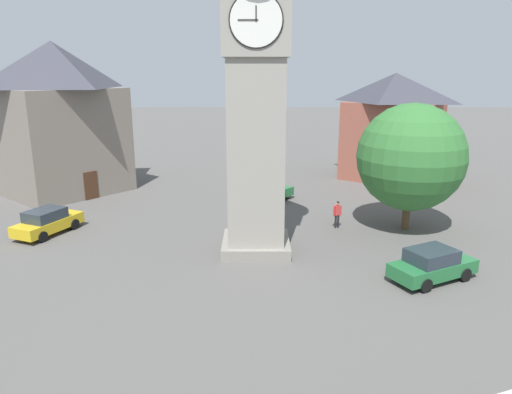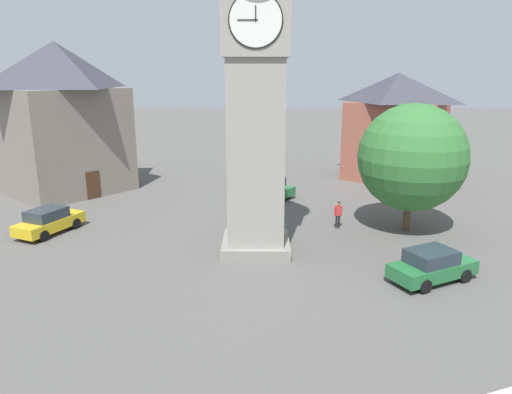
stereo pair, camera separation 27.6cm
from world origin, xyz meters
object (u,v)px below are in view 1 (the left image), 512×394
at_px(car_silver_kerb, 266,186).
at_px(tree, 411,157).
at_px(car_blue_kerb, 432,265).
at_px(building_shop_left, 58,117).
at_px(building_hall_far, 392,126).
at_px(clock_tower, 256,40).
at_px(car_red_corner, 47,222).
at_px(pedestrian, 337,212).

bearing_deg(car_silver_kerb, tree, 136.70).
distance_m(car_blue_kerb, car_silver_kerb, 16.74).
height_order(car_silver_kerb, building_shop_left, building_shop_left).
bearing_deg(building_hall_far, clock_tower, 55.26).
bearing_deg(building_shop_left, car_blue_kerb, 144.47).
bearing_deg(car_red_corner, car_silver_kerb, -146.47).
bearing_deg(pedestrian, car_blue_kerb, 112.60).
distance_m(car_silver_kerb, tree, 11.99).
relative_size(tree, building_hall_far, 0.78).
bearing_deg(car_blue_kerb, building_hall_far, -100.10).
bearing_deg(car_silver_kerb, car_blue_kerb, 115.85).
distance_m(clock_tower, pedestrian, 11.57).
distance_m(clock_tower, car_red_corner, 16.07).
distance_m(car_red_corner, pedestrian, 17.31).
bearing_deg(building_shop_left, building_hall_far, -171.21).
bearing_deg(clock_tower, building_hall_far, -124.74).
distance_m(tree, building_hall_far, 13.88).
height_order(car_red_corner, pedestrian, pedestrian).
relative_size(car_blue_kerb, building_shop_left, 0.38).
bearing_deg(building_hall_far, car_red_corner, 30.95).
bearing_deg(pedestrian, building_shop_left, -24.37).
bearing_deg(car_red_corner, tree, -177.72).
distance_m(pedestrian, tree, 5.37).
height_order(clock_tower, car_blue_kerb, clock_tower).
distance_m(pedestrian, building_shop_left, 22.72).
bearing_deg(pedestrian, car_silver_kerb, -61.08).
bearing_deg(car_red_corner, building_hall_far, -149.05).
relative_size(clock_tower, building_shop_left, 1.59).
bearing_deg(tree, pedestrian, -3.69).
height_order(clock_tower, building_shop_left, clock_tower).
bearing_deg(car_red_corner, car_blue_kerb, 162.61).
bearing_deg(car_blue_kerb, car_red_corner, -17.39).
relative_size(clock_tower, car_silver_kerb, 4.39).
relative_size(car_silver_kerb, pedestrian, 2.50).
distance_m(car_blue_kerb, building_shop_left, 29.13).
distance_m(clock_tower, building_shop_left, 20.54).
relative_size(car_blue_kerb, pedestrian, 2.63).
height_order(tree, building_hall_far, building_hall_far).
distance_m(clock_tower, car_blue_kerb, 13.43).
bearing_deg(building_shop_left, car_silver_kerb, 174.30).
relative_size(pedestrian, tree, 0.22).
bearing_deg(clock_tower, building_shop_left, -40.15).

